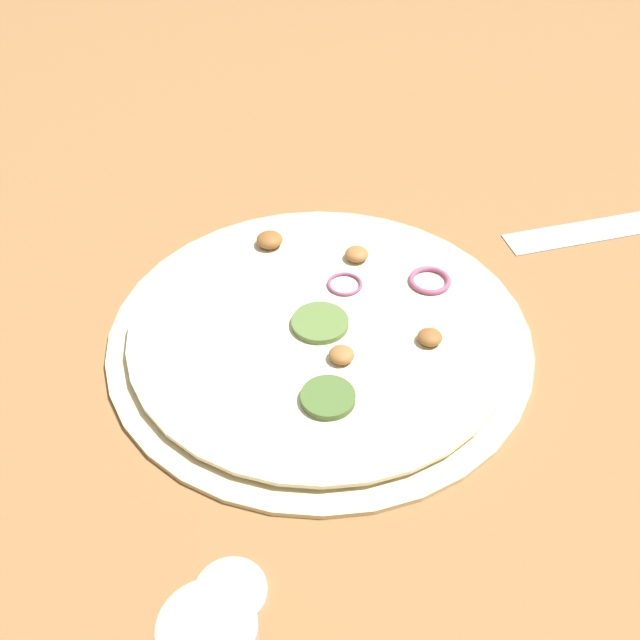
# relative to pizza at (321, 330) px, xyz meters

# --- Properties ---
(ground_plane) EXTENTS (3.00, 3.00, 0.00)m
(ground_plane) POSITION_rel_pizza_xyz_m (0.00, 0.00, -0.01)
(ground_plane) COLOR olive
(pizza) EXTENTS (0.37, 0.37, 0.03)m
(pizza) POSITION_rel_pizza_xyz_m (0.00, 0.00, 0.00)
(pizza) COLOR beige
(pizza) RESTS_ON ground_plane
(loose_cap) EXTENTS (0.05, 0.05, 0.01)m
(loose_cap) POSITION_rel_pizza_xyz_m (0.15, 0.19, -0.00)
(loose_cap) COLOR beige
(loose_cap) RESTS_ON ground_plane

